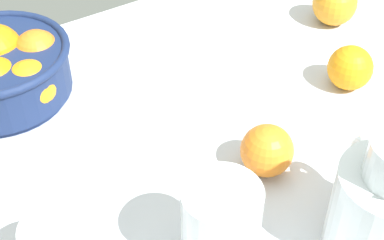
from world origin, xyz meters
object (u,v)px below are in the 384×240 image
at_px(juice_pitcher, 384,213).
at_px(loose_orange_1, 335,3).
at_px(loose_orange_2, 350,68).
at_px(juice_glass, 220,233).
at_px(loose_orange_4, 267,150).

relative_size(juice_pitcher, loose_orange_1, 2.18).
xyz_separation_m(juice_pitcher, loose_orange_2, (0.19, 0.24, -0.03)).
distance_m(juice_pitcher, loose_orange_1, 0.50).
xyz_separation_m(juice_glass, loose_orange_1, (0.47, 0.31, -0.01)).
distance_m(juice_pitcher, loose_orange_4, 0.17).
relative_size(juice_glass, loose_orange_2, 1.71).
bearing_deg(loose_orange_4, loose_orange_2, 18.08).
bearing_deg(loose_orange_1, juice_pitcher, -128.00).
distance_m(juice_pitcher, loose_orange_2, 0.31).
distance_m(juice_glass, loose_orange_2, 0.39).
distance_m(loose_orange_2, loose_orange_4, 0.23).
bearing_deg(juice_pitcher, loose_orange_1, 52.00).
relative_size(juice_pitcher, loose_orange_2, 2.47).
bearing_deg(juice_glass, loose_orange_4, 32.31).
xyz_separation_m(loose_orange_1, loose_orange_4, (-0.33, -0.22, -0.00)).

